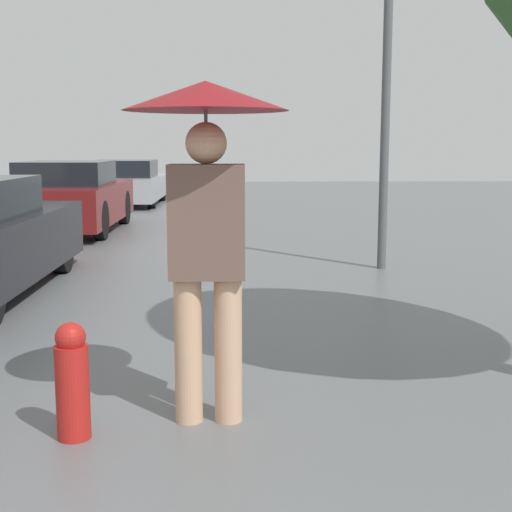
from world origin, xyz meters
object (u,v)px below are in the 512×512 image
pedestrian (206,176)px  parked_car_farthest (125,184)px  fire_hydrant (72,381)px  parked_car_third (70,198)px  street_lamp (387,70)px

pedestrian → parked_car_farthest: size_ratio=0.49×
parked_car_farthest → fire_hydrant: size_ratio=6.10×
pedestrian → parked_car_third: bearing=107.5°
parked_car_farthest → parked_car_third: bearing=-91.0°
parked_car_farthest → street_lamp: street_lamp is taller
pedestrian → parked_car_farthest: bearing=100.5°
parked_car_third → parked_car_farthest: parked_car_third is taller
pedestrian → street_lamp: bearing=68.2°
parked_car_third → fire_hydrant: bearing=-77.0°
pedestrian → parked_car_third: 9.66m
street_lamp → fire_hydrant: (-2.76, -5.32, -2.18)m
parked_car_third → fire_hydrant: 9.67m
parked_car_third → street_lamp: (4.94, -4.09, 1.89)m
pedestrian → parked_car_farthest: pedestrian is taller
pedestrian → parked_car_third: size_ratio=0.48×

